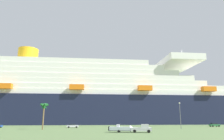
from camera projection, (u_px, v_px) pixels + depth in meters
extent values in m
plane|color=#567042|center=(126.00, 126.00, 99.04)|extent=(600.00, 600.00, 0.00)
cube|color=#191E38|center=(78.00, 110.00, 131.11)|extent=(221.39, 43.27, 16.75)
cube|color=white|center=(78.00, 94.00, 133.29)|extent=(194.88, 39.45, 3.06)
cube|color=white|center=(72.00, 90.00, 133.53)|extent=(187.69, 38.59, 3.06)
cube|color=white|center=(65.00, 85.00, 133.77)|extent=(174.74, 37.39, 3.06)
cube|color=white|center=(58.00, 80.00, 134.01)|extent=(168.20, 36.84, 3.06)
cube|color=white|center=(51.00, 75.00, 134.26)|extent=(158.21, 35.80, 3.06)
cube|color=white|center=(45.00, 70.00, 134.50)|extent=(148.76, 35.07, 3.06)
cube|color=white|center=(38.00, 65.00, 134.74)|extent=(138.61, 34.10, 3.06)
cube|color=white|center=(176.00, 64.00, 144.69)|extent=(23.52, 38.76, 4.00)
cylinder|color=yellow|center=(28.00, 56.00, 135.42)|extent=(12.89, 12.89, 9.06)
cylinder|color=silver|center=(182.00, 58.00, 146.01)|extent=(0.80, 0.80, 12.00)
cube|color=orange|center=(4.00, 86.00, 112.56)|extent=(8.12, 3.52, 2.80)
cube|color=orange|center=(77.00, 87.00, 116.38)|extent=(8.12, 3.52, 2.80)
cube|color=orange|center=(145.00, 88.00, 120.20)|extent=(8.12, 3.52, 2.80)
cube|color=orange|center=(209.00, 89.00, 124.02)|extent=(8.12, 3.52, 2.80)
cube|color=silver|center=(141.00, 129.00, 57.19)|extent=(5.89, 3.11, 0.90)
cube|color=silver|center=(145.00, 126.00, 57.24)|extent=(2.35, 2.22, 0.90)
cube|color=#26333F|center=(147.00, 126.00, 57.13)|extent=(0.44, 1.66, 0.63)
cylinder|color=black|center=(149.00, 131.00, 57.78)|extent=(0.84, 0.44, 0.80)
cylinder|color=black|center=(149.00, 131.00, 55.85)|extent=(0.84, 0.44, 0.80)
cylinder|color=black|center=(135.00, 131.00, 58.31)|extent=(0.84, 0.44, 0.80)
cylinder|color=black|center=(135.00, 131.00, 56.38)|extent=(0.84, 0.44, 0.80)
cube|color=#595960|center=(120.00, 131.00, 57.93)|extent=(6.68, 3.17, 0.16)
cube|color=#595960|center=(134.00, 131.00, 57.39)|extent=(2.08, 0.55, 0.10)
cylinder|color=black|center=(119.00, 131.00, 58.95)|extent=(0.67, 0.35, 0.64)
cylinder|color=black|center=(119.00, 131.00, 56.92)|extent=(0.67, 0.35, 0.64)
cube|color=silver|center=(120.00, 129.00, 58.04)|extent=(6.15, 3.26, 0.90)
cone|color=silver|center=(132.00, 129.00, 57.57)|extent=(1.56, 2.09, 1.89)
cube|color=silver|center=(118.00, 126.00, 58.30)|extent=(0.99, 1.14, 0.70)
cube|color=black|center=(109.00, 129.00, 58.49)|extent=(0.46, 0.56, 1.10)
cylinder|color=brown|center=(43.00, 118.00, 72.19)|extent=(0.45, 0.45, 7.60)
cone|color=#195923|center=(45.00, 107.00, 73.00)|extent=(1.19, 2.74, 2.32)
cone|color=#195923|center=(45.00, 107.00, 73.39)|extent=(2.64, 2.03, 2.28)
cone|color=#195923|center=(44.00, 107.00, 73.34)|extent=(2.52, 2.19, 2.33)
cone|color=#195923|center=(43.00, 107.00, 72.98)|extent=(1.09, 2.92, 1.90)
cone|color=#195923|center=(43.00, 107.00, 72.72)|extent=(2.58, 2.14, 2.28)
cone|color=#195923|center=(44.00, 107.00, 72.74)|extent=(2.73, 2.10, 2.08)
sphere|color=#195923|center=(44.00, 107.00, 73.03)|extent=(1.10, 1.10, 1.10)
cylinder|color=slate|center=(180.00, 116.00, 75.95)|extent=(0.20, 0.20, 8.87)
sphere|color=#F9F2CC|center=(179.00, 103.00, 76.99)|extent=(0.56, 0.56, 0.56)
cube|color=silver|center=(73.00, 126.00, 83.20)|extent=(4.77, 2.35, 0.70)
cube|color=#1E232D|center=(72.00, 124.00, 83.30)|extent=(2.74, 1.94, 0.55)
cylinder|color=black|center=(76.00, 127.00, 84.26)|extent=(0.68, 0.29, 0.66)
cylinder|color=black|center=(76.00, 127.00, 82.50)|extent=(0.68, 0.29, 0.66)
cylinder|color=black|center=(69.00, 127.00, 83.74)|extent=(0.68, 0.29, 0.66)
cylinder|color=black|center=(69.00, 127.00, 81.98)|extent=(0.68, 0.29, 0.66)
cube|color=#2D723F|center=(215.00, 125.00, 93.73)|extent=(4.40, 2.00, 0.70)
cube|color=#1E232D|center=(214.00, 124.00, 93.85)|extent=(2.49, 1.75, 0.55)
cylinder|color=black|center=(217.00, 126.00, 94.69)|extent=(0.67, 0.24, 0.66)
cylinder|color=black|center=(219.00, 126.00, 92.88)|extent=(0.67, 0.24, 0.66)
cylinder|color=black|center=(210.00, 126.00, 94.42)|extent=(0.67, 0.24, 0.66)
cylinder|color=black|center=(213.00, 126.00, 92.62)|extent=(0.67, 0.24, 0.66)
cylinder|color=black|center=(1.00, 127.00, 84.42)|extent=(0.66, 0.23, 0.66)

